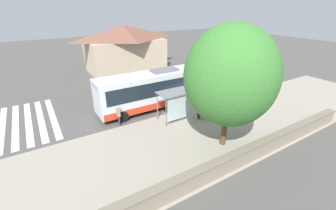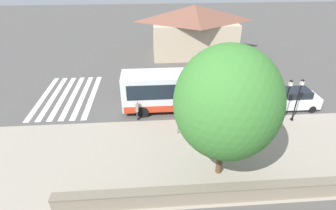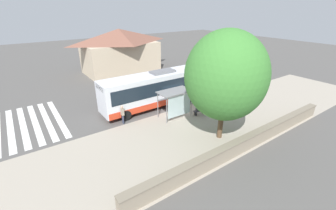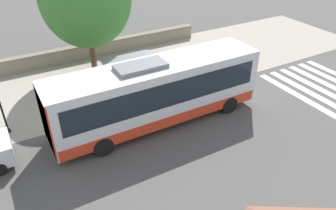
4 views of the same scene
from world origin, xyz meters
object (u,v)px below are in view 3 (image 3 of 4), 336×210
shade_tree (226,76)px  bus_shelter (176,96)px  street_lamp_far (228,79)px  pedestrian (122,113)px  street_lamp_near (232,78)px  bus (156,89)px  parked_car_behind_bus (224,83)px  bench (201,110)px

shade_tree → bus_shelter: bearing=8.6°
street_lamp_far → shade_tree: 8.70m
street_lamp_far → shade_tree: size_ratio=0.47×
pedestrian → street_lamp_near: (-1.07, -13.00, 1.24)m
bus → shade_tree: shade_tree is taller
pedestrian → shade_tree: bearing=-140.8°
bus → parked_car_behind_bus: bearing=-94.1°
street_lamp_far → shade_tree: shade_tree is taller
bus → street_lamp_far: street_lamp_far is taller
pedestrian → street_lamp_near: bearing=-94.7°
bus → parked_car_behind_bus: bus is taller
bench → street_lamp_near: 6.41m
bus_shelter → shade_tree: size_ratio=0.37×
bus_shelter → street_lamp_near: street_lamp_near is taller
bus → shade_tree: (-8.15, -0.84, 3.19)m
pedestrian → bench: 7.53m
bus_shelter → shade_tree: 5.75m
bench → pedestrian: bearing=69.7°
bench → parked_car_behind_bus: size_ratio=0.40×
street_lamp_near → parked_car_behind_bus: (1.98, -1.00, -1.36)m
pedestrian → street_lamp_near: street_lamp_near is taller
street_lamp_near → bus: bearing=72.6°
bus → bus_shelter: bearing=-178.2°
street_lamp_near → shade_tree: (-5.49, 7.65, 2.83)m
street_lamp_near → parked_car_behind_bus: 2.60m
bus_shelter → street_lamp_near: bearing=-85.8°
pedestrian → shade_tree: size_ratio=0.21×
pedestrian → parked_car_behind_bus: bearing=-86.3°
bus → bus_shelter: (-3.27, -0.10, 0.23)m
parked_car_behind_bus → bench: bearing=116.8°
shade_tree → street_lamp_near: bearing=-54.3°
bench → shade_tree: shade_tree is taller
bus → pedestrian: bearing=109.3°
bench → shade_tree: size_ratio=0.20×
bus → street_lamp_far: 7.95m
pedestrian → parked_car_behind_bus: parked_car_behind_bus is taller
bus → street_lamp_near: bearing=-107.4°
street_lamp_near → parked_car_behind_bus: size_ratio=0.89×
bench → shade_tree: bearing=156.9°
bus → shade_tree: size_ratio=1.37×
street_lamp_near → pedestrian: bearing=85.3°
bench → street_lamp_near: street_lamp_near is taller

